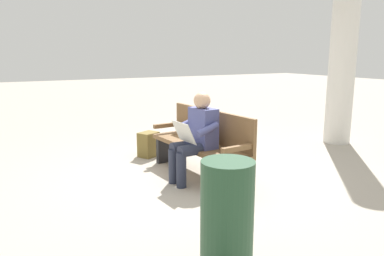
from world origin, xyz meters
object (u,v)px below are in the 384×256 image
at_px(support_pillar, 344,39).
at_px(person_seated, 196,135).
at_px(bench_near, 202,142).
at_px(backpack, 148,145).
at_px(trash_bin, 227,216).

bearing_deg(support_pillar, person_seated, 100.50).
distance_m(bench_near, person_seated, 0.35).
relative_size(backpack, support_pillar, 0.10).
bearing_deg(support_pillar, trash_bin, 121.02).
relative_size(bench_near, support_pillar, 0.48).
distance_m(backpack, support_pillar, 4.00).
distance_m(person_seated, support_pillar, 3.72).
xyz_separation_m(backpack, trash_bin, (-3.33, 0.70, 0.24)).
distance_m(person_seated, trash_bin, 2.07).
bearing_deg(support_pillar, bench_near, 97.60).
bearing_deg(support_pillar, backpack, 77.27).
bearing_deg(bench_near, person_seated, 129.22).
bearing_deg(backpack, bench_near, -165.56).
height_order(backpack, trash_bin, trash_bin).
height_order(person_seated, backpack, person_seated).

